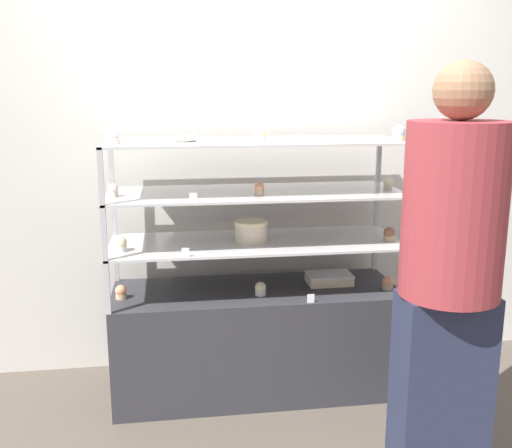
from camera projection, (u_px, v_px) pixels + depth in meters
name	position (u px, v px, depth m)	size (l,w,h in m)	color
ground_plane	(256.00, 387.00, 3.29)	(20.00, 20.00, 0.00)	brown
back_wall	(246.00, 144.00, 3.40)	(8.00, 0.05, 2.60)	silver
display_base	(256.00, 339.00, 3.23)	(1.50, 0.53, 0.57)	#333338
display_riser_lower	(256.00, 244.00, 3.11)	(1.50, 0.53, 0.26)	#B7B7BC
display_riser_middle	(256.00, 194.00, 3.05)	(1.50, 0.53, 0.26)	#B7B7BC
display_riser_upper	(256.00, 143.00, 3.00)	(1.50, 0.53, 0.26)	#B7B7BC
layer_cake_centerpiece	(251.00, 231.00, 3.08)	(0.17, 0.17, 0.11)	beige
sheet_cake_frosted	(329.00, 278.00, 3.25)	(0.24, 0.16, 0.06)	beige
cupcake_0	(121.00, 292.00, 3.01)	(0.06, 0.06, 0.07)	#CCB28C
cupcake_1	(260.00, 289.00, 3.06)	(0.06, 0.06, 0.07)	white
cupcake_2	(388.00, 283.00, 3.15)	(0.06, 0.06, 0.07)	#CCB28C
price_tag_0	(311.00, 298.00, 2.96)	(0.04, 0.00, 0.04)	white
cupcake_3	(121.00, 244.00, 2.91)	(0.06, 0.06, 0.07)	white
cupcake_4	(389.00, 234.00, 3.11)	(0.06, 0.06, 0.07)	#CCB28C
price_tag_1	(186.00, 252.00, 2.81)	(0.04, 0.00, 0.04)	white
cupcake_5	(113.00, 190.00, 2.89)	(0.05, 0.05, 0.07)	beige
cupcake_6	(259.00, 189.00, 2.94)	(0.05, 0.05, 0.07)	#CCB28C
cupcake_7	(388.00, 184.00, 3.10)	(0.05, 0.05, 0.07)	beige
price_tag_2	(193.00, 198.00, 2.76)	(0.04, 0.00, 0.04)	white
cupcake_8	(113.00, 136.00, 2.80)	(0.06, 0.06, 0.08)	beige
cupcake_9	(260.00, 135.00, 2.86)	(0.06, 0.06, 0.08)	white
cupcake_10	(399.00, 133.00, 2.97)	(0.06, 0.06, 0.08)	#CCB28C
price_tag_3	(299.00, 139.00, 2.77)	(0.04, 0.00, 0.04)	white
donut_glazed	(185.00, 138.00, 2.93)	(0.12, 0.12, 0.03)	#EFE5CC
customer_figure	(450.00, 266.00, 2.38)	(0.40, 0.40, 1.71)	#282D47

